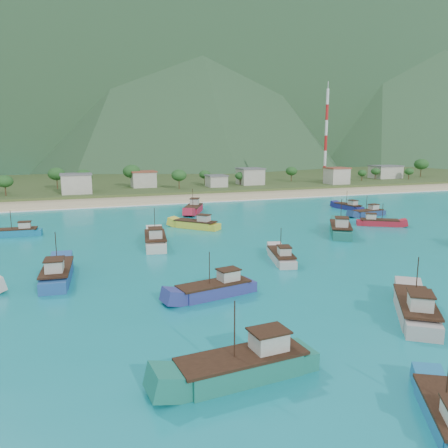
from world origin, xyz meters
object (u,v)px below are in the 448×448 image
object	(u,v)px
boat_5	(57,274)
boat_16	(193,209)
boat_21	(196,225)
boat_10	(155,241)
radio_tower	(326,135)
boat_23	(416,311)
boat_18	(448,418)
boat_0	(245,367)
boat_19	(16,233)
boat_3	(215,290)
boat_2	(368,213)
boat_14	(341,230)
boat_17	(281,257)
boat_11	(378,223)
boat_7	(348,207)

from	to	relation	value
boat_5	boat_16	bearing A→B (deg)	61.17
boat_16	boat_21	bearing A→B (deg)	101.50
boat_5	boat_21	world-z (taller)	boat_5
boat_16	boat_10	bearing A→B (deg)	89.47
radio_tower	boat_10	bearing A→B (deg)	-136.08
boat_21	boat_23	xyz separation A→B (m)	(7.72, -55.44, 0.13)
boat_10	boat_18	world-z (taller)	boat_10
boat_0	boat_16	world-z (taller)	boat_0
boat_19	boat_23	size ratio (longest dim) A/B	0.83
boat_0	boat_3	xyz separation A→B (m)	(3.95, 18.58, -0.17)
boat_10	boat_19	distance (m)	30.47
boat_18	boat_5	bearing A→B (deg)	150.48
boat_10	boat_23	xyz separation A→B (m)	(19.37, -42.28, -0.05)
boat_5	boat_18	bearing A→B (deg)	-54.28
boat_2	boat_3	distance (m)	70.00
boat_14	boat_16	xyz separation A→B (m)	(-20.13, 37.30, -0.11)
radio_tower	boat_16	bearing A→B (deg)	-143.69
boat_14	boat_16	size ratio (longest dim) A/B	1.07
boat_2	boat_18	world-z (taller)	boat_2
boat_5	boat_3	bearing A→B (deg)	-30.17
boat_2	boat_17	size ratio (longest dim) A/B	1.00
radio_tower	boat_5	world-z (taller)	radio_tower
boat_11	boat_17	world-z (taller)	boat_17
boat_5	boat_14	bearing A→B (deg)	18.14
boat_10	boat_21	size ratio (longest dim) A/B	1.28
boat_17	boat_21	size ratio (longest dim) A/B	1.00
boat_17	boat_23	distance (m)	25.34
boat_2	boat_11	bearing A→B (deg)	144.05
boat_7	boat_23	distance (m)	77.79
boat_3	boat_5	world-z (taller)	boat_5
boat_23	radio_tower	bearing A→B (deg)	96.37
boat_10	boat_14	size ratio (longest dim) A/B	0.98
boat_14	boat_17	distance (m)	24.91
boat_10	boat_16	size ratio (longest dim) A/B	1.04
boat_19	boat_7	bearing A→B (deg)	-82.16
boat_3	boat_11	distance (m)	57.88
boat_7	boat_5	bearing A→B (deg)	-159.26
boat_10	boat_21	world-z (taller)	boat_10
boat_18	boat_19	xyz separation A→B (m)	(-32.41, 75.28, 0.09)
boat_16	boat_17	distance (m)	51.20
boat_11	boat_19	xyz separation A→B (m)	(-75.39, 16.20, 0.02)
boat_7	boat_21	size ratio (longest dim) A/B	0.98
boat_11	boat_3	bearing A→B (deg)	-26.64
boat_2	boat_3	xyz separation A→B (m)	(-55.86, -42.19, 0.07)
boat_2	boat_11	size ratio (longest dim) A/B	1.06
boat_0	boat_11	size ratio (longest dim) A/B	1.30
boat_18	boat_2	bearing A→B (deg)	85.16
boat_0	boat_23	world-z (taller)	boat_0
boat_18	boat_23	distance (m)	18.71
boat_5	boat_19	distance (m)	34.53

